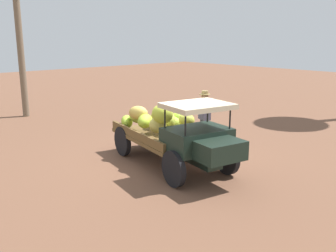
{
  "coord_description": "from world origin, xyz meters",
  "views": [
    {
      "loc": [
        7.75,
        -6.93,
        3.44
      ],
      "look_at": [
        0.27,
        -0.22,
        1.04
      ],
      "focal_mm": 40.46,
      "sensor_mm": 36.0,
      "label": 1
    }
  ],
  "objects": [
    {
      "name": "wooden_crate",
      "position": [
        -1.67,
        1.35,
        0.21
      ],
      "size": [
        0.62,
        0.63,
        0.41
      ],
      "primitive_type": "cube",
      "rotation": [
        0.0,
        0.0,
        2.68
      ],
      "color": "olive",
      "rests_on": "ground"
    },
    {
      "name": "farmer",
      "position": [
        -0.09,
        1.62,
        1.03
      ],
      "size": [
        0.55,
        0.51,
        1.8
      ],
      "rotation": [
        0.0,
        0.0,
        -1.91
      ],
      "color": "#555F69",
      "rests_on": "ground"
    },
    {
      "name": "ground_plane",
      "position": [
        0.0,
        0.0,
        0.0
      ],
      "size": [
        60.0,
        60.0,
        0.0
      ],
      "primitive_type": "plane",
      "color": "brown"
    },
    {
      "name": "truck",
      "position": [
        0.63,
        -0.28,
        0.94
      ],
      "size": [
        4.63,
        2.39,
        1.87
      ],
      "rotation": [
        0.0,
        0.0,
        -0.18
      ],
      "color": "black",
      "rests_on": "ground"
    }
  ]
}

